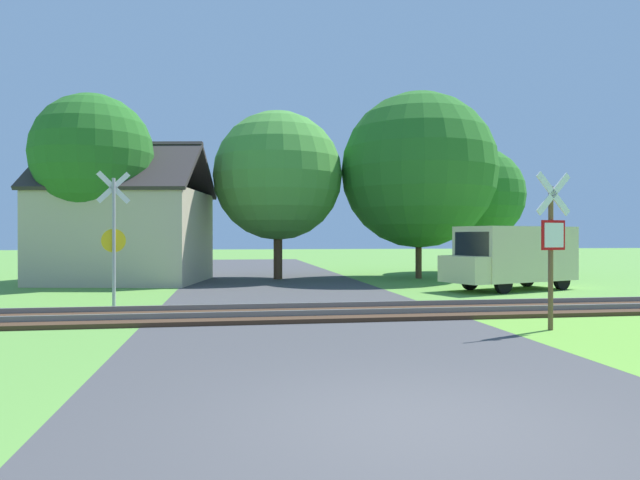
{
  "coord_description": "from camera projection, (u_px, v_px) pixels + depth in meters",
  "views": [
    {
      "loc": [
        -1.79,
        -5.45,
        1.89
      ],
      "look_at": [
        0.5,
        9.03,
        1.8
      ],
      "focal_mm": 32.0,
      "sensor_mm": 36.0,
      "label": 1
    }
  ],
  "objects": [
    {
      "name": "tree_right",
      "position": [
        419.0,
        170.0,
        25.74
      ],
      "size": [
        7.01,
        7.01,
        8.39
      ],
      "color": "#513823",
      "rests_on": "ground"
    },
    {
      "name": "rail_track",
      "position": [
        306.0,
        313.0,
        13.61
      ],
      "size": [
        60.0,
        2.6,
        0.22
      ],
      "color": "#422D1E",
      "rests_on": "ground"
    },
    {
      "name": "stop_sign_near",
      "position": [
        552.0,
        241.0,
        11.44
      ],
      "size": [
        0.86,
        0.24,
        3.18
      ],
      "rotation": [
        0.0,
        0.0,
        3.38
      ],
      "color": "brown",
      "rests_on": "ground"
    },
    {
      "name": "tree_left",
      "position": [
        93.0,
        154.0,
        22.15
      ],
      "size": [
        4.64,
        4.64,
        7.43
      ],
      "color": "#513823",
      "rests_on": "ground"
    },
    {
      "name": "crossing_sign_far",
      "position": [
        114.0,
        232.0,
        15.39
      ],
      "size": [
        0.85,
        0.28,
        3.66
      ],
      "rotation": [
        0.0,
        0.0,
        0.29
      ],
      "color": "#9E9EA5",
      "rests_on": "ground"
    },
    {
      "name": "house",
      "position": [
        126.0,
        233.0,
        23.61
      ],
      "size": [
        7.32,
        6.75,
        5.82
      ],
      "rotation": [
        0.0,
        0.0,
        -0.18
      ],
      "color": "#C6B293",
      "rests_on": "ground"
    },
    {
      "name": "road_asphalt",
      "position": [
        365.0,
        377.0,
        7.65
      ],
      "size": [
        7.28,
        80.0,
        0.01
      ],
      "primitive_type": "cube",
      "color": "#424244",
      "rests_on": "ground"
    },
    {
      "name": "tree_far",
      "position": [
        477.0,
        195.0,
        30.04
      ],
      "size": [
        5.0,
        5.0,
        6.59
      ],
      "color": "#513823",
      "rests_on": "ground"
    },
    {
      "name": "ground_plane",
      "position": [
        412.0,
        426.0,
        5.68
      ],
      "size": [
        160.0,
        160.0,
        0.0
      ],
      "primitive_type": "plane",
      "color": "#5B933D"
    },
    {
      "name": "mail_truck",
      "position": [
        512.0,
        255.0,
        20.08
      ],
      "size": [
        5.24,
        3.38,
        2.24
      ],
      "rotation": [
        0.0,
        0.0,
        1.91
      ],
      "color": "beige",
      "rests_on": "ground"
    },
    {
      "name": "tree_center",
      "position": [
        278.0,
        176.0,
        25.27
      ],
      "size": [
        5.7,
        5.7,
        7.44
      ],
      "color": "#513823",
      "rests_on": "ground"
    }
  ]
}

